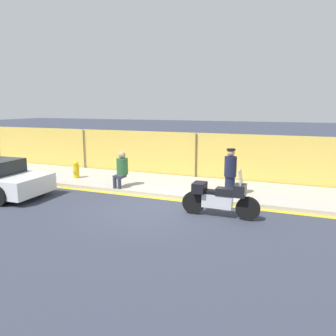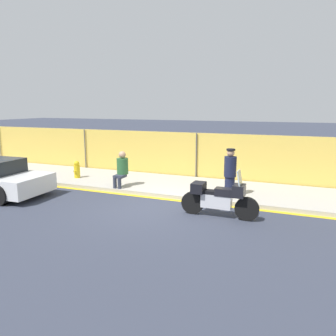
{
  "view_description": "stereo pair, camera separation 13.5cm",
  "coord_description": "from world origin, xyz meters",
  "px_view_note": "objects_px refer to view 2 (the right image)",
  "views": [
    {
      "loc": [
        4.01,
        -9.04,
        3.2
      ],
      "look_at": [
        -0.34,
        2.0,
        0.93
      ],
      "focal_mm": 35.0,
      "sensor_mm": 36.0,
      "label": 1
    },
    {
      "loc": [
        4.14,
        -8.99,
        3.2
      ],
      "look_at": [
        -0.34,
        2.0,
        0.93
      ],
      "focal_mm": 35.0,
      "sensor_mm": 36.0,
      "label": 2
    }
  ],
  "objects_px": {
    "person_seated_on_curb": "(122,167)",
    "fire_hydrant": "(77,169)",
    "motorcycle": "(218,198)",
    "officer_standing": "(230,172)"
  },
  "relations": [
    {
      "from": "person_seated_on_curb",
      "to": "fire_hydrant",
      "type": "relative_size",
      "value": 1.86
    },
    {
      "from": "motorcycle",
      "to": "person_seated_on_curb",
      "type": "bearing_deg",
      "value": 158.15
    },
    {
      "from": "officer_standing",
      "to": "fire_hydrant",
      "type": "distance_m",
      "value": 6.7
    },
    {
      "from": "officer_standing",
      "to": "person_seated_on_curb",
      "type": "height_order",
      "value": "officer_standing"
    },
    {
      "from": "motorcycle",
      "to": "officer_standing",
      "type": "relative_size",
      "value": 1.39
    },
    {
      "from": "person_seated_on_curb",
      "to": "fire_hydrant",
      "type": "distance_m",
      "value": 2.66
    },
    {
      "from": "officer_standing",
      "to": "person_seated_on_curb",
      "type": "xyz_separation_m",
      "value": [
        -4.11,
        -0.19,
        -0.09
      ]
    },
    {
      "from": "officer_standing",
      "to": "fire_hydrant",
      "type": "bearing_deg",
      "value": 176.51
    },
    {
      "from": "motorcycle",
      "to": "fire_hydrant",
      "type": "xyz_separation_m",
      "value": [
        -6.73,
        2.27,
        -0.07
      ]
    },
    {
      "from": "person_seated_on_curb",
      "to": "officer_standing",
      "type": "bearing_deg",
      "value": 2.68
    }
  ]
}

